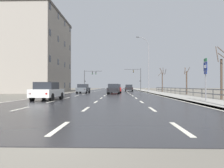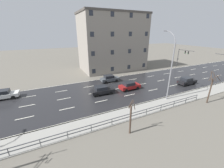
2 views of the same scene
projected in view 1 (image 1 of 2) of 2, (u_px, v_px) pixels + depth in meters
ground_plane at (111, 92)px, 52.50m from camera, size 160.00×160.00×0.12m
road_asphalt_strip at (112, 90)px, 64.49m from camera, size 14.00×120.00×0.03m
sidewalk_right at (142, 90)px, 64.27m from camera, size 3.00×120.00×0.12m
guardrail at (180, 90)px, 29.59m from camera, size 0.07×36.14×1.00m
street_lamp_midground at (148, 65)px, 43.44m from camera, size 2.50×0.24×10.82m
highway_sign at (206, 74)px, 17.18m from camera, size 0.09×0.68×3.38m
traffic_signal_right at (138, 76)px, 61.90m from camera, size 4.56×0.36×6.10m
traffic_signal_left at (89, 76)px, 63.90m from camera, size 5.12×0.36×5.72m
car_near_right at (83, 89)px, 38.70m from camera, size 1.98×4.18×1.57m
car_far_left at (114, 89)px, 34.66m from camera, size 2.01×4.19×1.57m
car_distant at (129, 88)px, 52.69m from camera, size 1.87×4.11×1.57m
car_mid_centre at (47, 91)px, 19.31m from camera, size 1.99×4.18×1.57m
car_near_left at (116, 88)px, 40.21m from camera, size 1.91×4.14×1.57m
brick_building at (35, 53)px, 44.78m from camera, size 10.72×18.05×15.46m
bare_tree_near at (222, 75)px, 20.72m from camera, size 1.41×1.19×4.98m
bare_tree_mid at (187, 81)px, 33.38m from camera, size 0.89×0.69×4.10m
bare_tree_far at (162, 80)px, 48.30m from camera, size 1.59×1.63×5.15m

